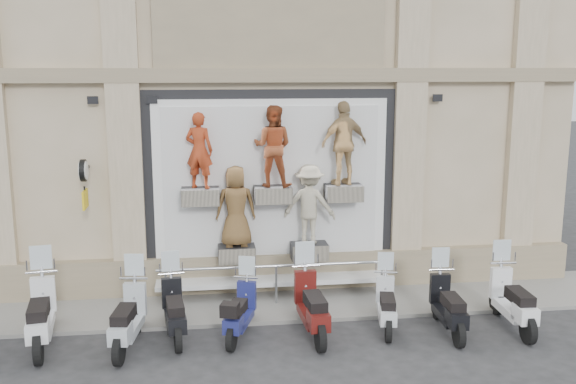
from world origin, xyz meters
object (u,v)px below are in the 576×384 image
scooter_e (240,301)px  scooter_h (449,295)px  guard_rail (276,286)px  scooter_g (387,295)px  scooter_f (312,293)px  scooter_i (514,289)px  scooter_b (40,301)px  scooter_c (127,306)px  clock_sign_bracket (84,177)px  scooter_d (174,299)px

scooter_e → scooter_h: scooter_h is taller
guard_rail → scooter_g: (1.99, -1.45, 0.23)m
scooter_f → scooter_h: (2.61, -0.21, -0.07)m
scooter_e → scooter_i: scooter_i is taller
scooter_h → scooter_b: bearing=-178.8°
scooter_c → clock_sign_bracket: bearing=122.7°
scooter_d → scooter_e: scooter_d is taller
scooter_i → guard_rail: bearing=161.3°
scooter_f → scooter_h: size_ratio=1.09×
scooter_c → scooter_g: bearing=9.9°
scooter_h → clock_sign_bracket: bearing=166.3°
clock_sign_bracket → scooter_b: bearing=-106.7°
scooter_b → scooter_i: bearing=-10.4°
scooter_b → scooter_h: (7.58, -0.36, -0.10)m
scooter_h → guard_rail: bearing=154.4°
guard_rail → scooter_c: (-2.89, -1.67, 0.33)m
scooter_c → scooter_i: bearing=6.8°
guard_rail → scooter_c: size_ratio=2.60×
scooter_f → scooter_g: scooter_f is taller
guard_rail → scooter_h: (3.11, -1.77, 0.29)m
scooter_b → scooter_f: scooter_b is taller
scooter_i → scooter_b: bearing=-179.4°
clock_sign_bracket → scooter_c: bearing=-64.6°
scooter_c → scooter_h: 6.00m
scooter_f → scooter_i: size_ratio=1.03×
scooter_e → scooter_f: scooter_f is taller
scooter_c → scooter_d: scooter_c is taller
scooter_i → clock_sign_bracket: bearing=167.9°
scooter_e → scooter_h: bearing=13.3°
scooter_f → scooter_g: 1.50m
clock_sign_bracket → scooter_g: size_ratio=0.60×
scooter_b → scooter_c: scooter_b is taller
scooter_g → scooter_i: 2.46m
clock_sign_bracket → scooter_i: bearing=-14.9°
scooter_b → scooter_h: scooter_b is taller
scooter_c → scooter_i: 7.32m
guard_rail → scooter_e: scooter_e is taller
scooter_e → scooter_h: 3.97m
scooter_c → scooter_g: (4.88, 0.22, -0.10)m
scooter_g → clock_sign_bracket: bearing=174.1°
guard_rail → scooter_g: 2.48m
guard_rail → scooter_e: bearing=-120.2°
scooter_d → clock_sign_bracket: bearing=128.6°
scooter_e → scooter_g: bearing=17.9°
clock_sign_bracket → scooter_g: 6.55m
scooter_c → scooter_f: 3.39m
scooter_f → scooter_c: bearing=179.4°
clock_sign_bracket → scooter_c: 3.10m
guard_rail → scooter_g: size_ratio=2.96×
scooter_f → scooter_e: bearing=173.6°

